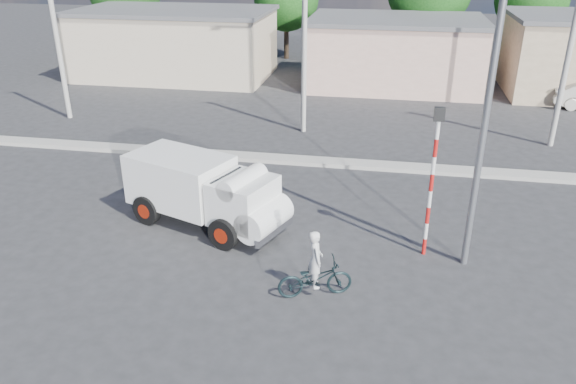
% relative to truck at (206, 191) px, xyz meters
% --- Properties ---
extents(ground_plane, '(120.00, 120.00, 0.00)m').
position_rel_truck_xyz_m(ground_plane, '(3.49, -2.07, -1.19)').
color(ground_plane, '#2C2C2E').
rests_on(ground_plane, ground).
extents(median, '(40.00, 0.80, 0.16)m').
position_rel_truck_xyz_m(median, '(3.49, 5.93, -1.11)').
color(median, '#99968E').
rests_on(median, ground).
extents(truck, '(5.54, 3.61, 2.15)m').
position_rel_truck_xyz_m(truck, '(0.00, 0.00, 0.00)').
color(truck, black).
rests_on(truck, ground).
extents(bicycle, '(2.02, 1.28, 1.00)m').
position_rel_truck_xyz_m(bicycle, '(3.87, -3.19, -0.69)').
color(bicycle, black).
rests_on(bicycle, ground).
extents(cyclist, '(0.54, 0.65, 1.54)m').
position_rel_truck_xyz_m(cyclist, '(3.87, -3.19, -0.42)').
color(cyclist, silver).
rests_on(cyclist, ground).
extents(traffic_pole, '(0.28, 0.18, 4.36)m').
position_rel_truck_xyz_m(traffic_pole, '(6.69, -0.57, 1.40)').
color(traffic_pole, red).
rests_on(traffic_pole, ground).
extents(streetlight, '(2.34, 0.22, 9.00)m').
position_rel_truck_xyz_m(streetlight, '(7.62, -0.87, 3.77)').
color(streetlight, slate).
rests_on(streetlight, ground).
extents(building_row, '(37.80, 7.30, 4.44)m').
position_rel_truck_xyz_m(building_row, '(4.58, 19.93, 0.94)').
color(building_row, beige).
rests_on(building_row, ground).
extents(utility_poles, '(35.40, 0.24, 8.00)m').
position_rel_truck_xyz_m(utility_poles, '(6.74, 9.93, 2.87)').
color(utility_poles, '#99968E').
rests_on(utility_poles, ground).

